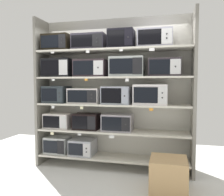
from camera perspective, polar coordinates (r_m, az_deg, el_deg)
ground at (r=3.41m, az=-4.34°, el=-22.60°), size 6.64×6.00×0.02m
back_panel at (r=4.28m, az=0.82°, el=1.42°), size 2.84×0.04×2.67m
upright_left at (r=4.54m, az=-16.78°, el=1.40°), size 0.05×0.47×2.67m
upright_right at (r=3.93m, az=19.48°, el=1.03°), size 0.05×0.47×2.67m
shelf_0 at (r=4.23m, az=0.00°, el=-14.36°), size 2.64×0.47×0.03m
microwave_0 at (r=4.53m, az=-13.17°, el=-11.06°), size 0.43×0.37×0.30m
microwave_1 at (r=4.34m, az=-7.16°, el=-11.77°), size 0.43×0.41×0.28m
shelf_1 at (r=4.11m, az=0.00°, el=-8.14°), size 2.64×0.47×0.03m
microwave_2 at (r=4.43m, az=-13.01°, el=-5.42°), size 0.48×0.36×0.27m
microwave_3 at (r=4.21m, az=-6.28°, el=-5.71°), size 0.45×0.33×0.28m
microwave_4 at (r=4.05m, az=1.36°, el=-6.00°), size 0.51×0.37×0.29m
price_tag_0 at (r=4.26m, az=-14.51°, el=-8.43°), size 0.06×0.00×0.05m
price_tag_1 at (r=4.05m, az=-8.01°, el=-8.88°), size 0.06×0.00×0.03m
price_tag_2 at (r=3.88m, az=-0.11°, el=-9.52°), size 0.08×0.00×0.05m
shelf_2 at (r=4.04m, az=0.00°, el=-1.63°), size 2.64×0.47×0.03m
microwave_5 at (r=4.39m, az=-13.41°, el=0.88°), size 0.42×0.42×0.30m
microwave_6 at (r=4.17m, az=-6.63°, el=0.55°), size 0.56×0.39×0.27m
microwave_7 at (r=4.00m, az=1.19°, el=0.71°), size 0.48×0.44×0.30m
microwave_8 at (r=3.92m, az=9.48°, el=0.85°), size 0.55×0.44×0.34m
price_tag_3 at (r=4.18m, az=-14.32°, el=-2.16°), size 0.05×0.00×0.05m
price_tag_4 at (r=3.96m, az=-7.49°, el=-2.39°), size 0.06×0.00×0.04m
price_tag_5 at (r=3.70m, az=9.60°, el=-2.81°), size 0.06×0.00×0.04m
shelf_3 at (r=4.02m, az=0.00°, el=5.02°), size 2.64×0.47×0.03m
microwave_9 at (r=4.37m, az=-12.87°, el=7.15°), size 0.53×0.42×0.33m
microwave_10 at (r=4.13m, az=-5.07°, el=7.23°), size 0.56×0.43×0.30m
microwave_11 at (r=3.97m, az=3.81°, el=7.62°), size 0.57×0.43×0.33m
microwave_12 at (r=3.91m, az=12.83°, el=7.33°), size 0.51×0.35×0.29m
price_tag_6 at (r=4.15m, az=-14.26°, el=4.35°), size 0.05×0.00×0.04m
price_tag_7 at (r=3.91m, az=-6.37°, el=4.50°), size 0.06×0.00×0.03m
price_tag_8 at (r=3.72m, az=3.71°, el=4.45°), size 0.06×0.00×0.05m
shelf_4 at (r=4.06m, az=0.00°, el=11.63°), size 2.64×0.47×0.03m
microwave_13 at (r=4.43m, az=-13.16°, el=12.96°), size 0.50×0.41×0.29m
microwave_14 at (r=4.20m, az=-5.55°, el=13.46°), size 0.58×0.37×0.27m
microwave_15 at (r=4.05m, az=2.35°, el=14.16°), size 0.43×0.38×0.32m
microwave_16 at (r=3.98m, az=10.56°, el=14.11°), size 0.56×0.40×0.29m
price_tag_9 at (r=4.19m, az=-14.43°, el=10.79°), size 0.06×0.00×0.03m
price_tag_10 at (r=3.93m, az=-6.00°, el=11.30°), size 0.06×0.00×0.04m
price_tag_11 at (r=3.78m, az=2.27°, el=11.68°), size 0.06×0.00×0.03m
price_tag_12 at (r=3.71m, az=9.77°, el=11.68°), size 0.09×0.00×0.05m
shipping_carton at (r=3.44m, az=13.69°, el=-18.01°), size 0.50×0.50×0.47m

